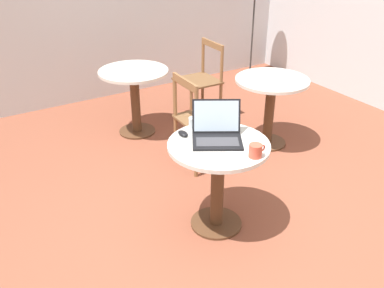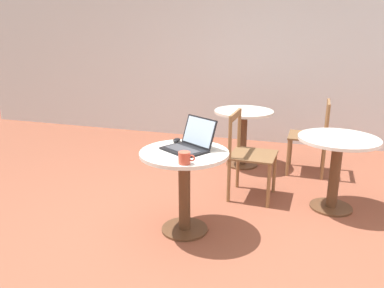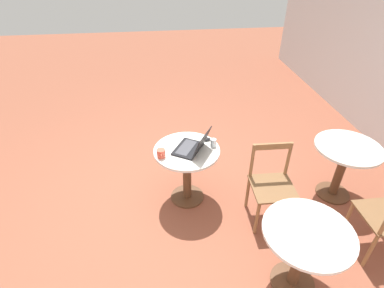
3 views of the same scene
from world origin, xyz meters
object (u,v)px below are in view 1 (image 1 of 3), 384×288
object	(u,v)px
cafe_table_mid	(271,97)
chair_mid_left	(200,120)
chair_far_right	(201,80)
drinking_glass	(193,123)
cafe_table_far	(134,87)
cafe_table_near	(218,166)
mouse	(183,133)
laptop	(217,133)
mug	(256,151)

from	to	relation	value
cafe_table_mid	chair_mid_left	bearing A→B (deg)	177.98
cafe_table_mid	chair_far_right	bearing A→B (deg)	103.55
drinking_glass	chair_far_right	bearing A→B (deg)	55.42
chair_mid_left	chair_far_right	xyz separation A→B (m)	(0.60, 0.92, 0.00)
chair_mid_left	cafe_table_far	bearing A→B (deg)	103.77
cafe_table_near	mouse	xyz separation A→B (m)	(-0.15, 0.24, 0.21)
laptop	mug	bearing A→B (deg)	-77.15
mug	laptop	bearing A→B (deg)	102.85
chair_far_right	drinking_glass	size ratio (longest dim) A/B	9.91
cafe_table_mid	mug	distance (m)	1.61
laptop	mouse	world-z (taller)	laptop
cafe_table_near	mouse	world-z (taller)	mouse
mug	chair_mid_left	bearing A→B (deg)	75.50
cafe_table_mid	chair_far_right	xyz separation A→B (m)	(-0.23, 0.95, -0.07)
mouse	mug	xyz separation A→B (m)	(0.25, -0.52, 0.03)
cafe_table_mid	drinking_glass	size ratio (longest dim) A/B	8.18
cafe_table_far	drinking_glass	world-z (taller)	drinking_glass
cafe_table_mid	cafe_table_far	distance (m)	1.43
cafe_table_far	mouse	bearing A→B (deg)	-101.59
cafe_table_near	cafe_table_mid	world-z (taller)	same
chair_mid_left	drinking_glass	size ratio (longest dim) A/B	9.91
drinking_glass	laptop	bearing A→B (deg)	-77.66
cafe_table_far	drinking_glass	bearing A→B (deg)	-97.52
cafe_table_far	mouse	size ratio (longest dim) A/B	7.34
cafe_table_near	cafe_table_far	xyz separation A→B (m)	(0.17, 1.81, 0.00)
chair_mid_left	laptop	world-z (taller)	laptop
mug	drinking_glass	xyz separation A→B (m)	(-0.13, 0.58, -0.00)
chair_mid_left	drinking_glass	world-z (taller)	chair_mid_left
cafe_table_mid	mouse	world-z (taller)	mouse
cafe_table_near	cafe_table_far	world-z (taller)	same
cafe_table_near	cafe_table_mid	xyz separation A→B (m)	(1.23, 0.84, 0.00)
cafe_table_far	chair_far_right	distance (m)	0.83
laptop	mouse	distance (m)	0.26
laptop	drinking_glass	distance (m)	0.25
cafe_table_mid	cafe_table_far	bearing A→B (deg)	137.60
cafe_table_far	chair_far_right	world-z (taller)	chair_far_right
chair_mid_left	laptop	size ratio (longest dim) A/B	1.88
cafe_table_far	drinking_glass	size ratio (longest dim) A/B	8.18
chair_far_right	drinking_glass	bearing A→B (deg)	-124.58
laptop	cafe_table_near	bearing A→B (deg)	-111.09
drinking_glass	chair_mid_left	bearing A→B (deg)	52.95
cafe_table_mid	laptop	bearing A→B (deg)	-147.07
chair_far_right	mug	size ratio (longest dim) A/B	6.97
chair_mid_left	drinking_glass	xyz separation A→B (m)	(-0.43, -0.57, 0.31)
cafe_table_near	chair_mid_left	world-z (taller)	chair_mid_left
cafe_table_near	laptop	world-z (taller)	laptop
cafe_table_far	laptop	world-z (taller)	laptop
drinking_glass	cafe_table_mid	bearing A→B (deg)	23.16
cafe_table_near	cafe_table_far	distance (m)	1.81
cafe_table_near	mug	xyz separation A→B (m)	(0.10, -0.28, 0.24)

